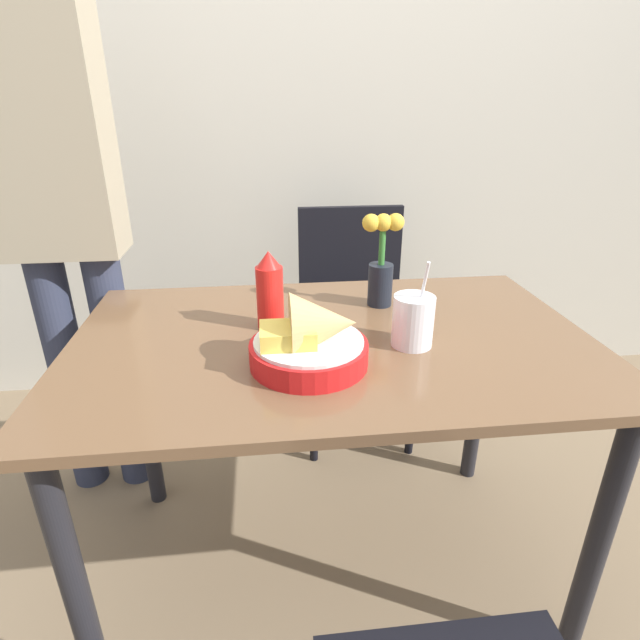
{
  "coord_description": "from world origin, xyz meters",
  "views": [
    {
      "loc": [
        -0.15,
        -1.03,
        1.23
      ],
      "look_at": [
        -0.03,
        -0.04,
        0.79
      ],
      "focal_mm": 28.0,
      "sensor_mm": 36.0,
      "label": 1
    }
  ],
  "objects": [
    {
      "name": "person_standing",
      "position": [
        -0.71,
        0.44,
        0.98
      ],
      "size": [
        0.32,
        0.19,
        1.69
      ],
      "color": "#2D3347",
      "rests_on": "ground_plane"
    },
    {
      "name": "dining_table",
      "position": [
        0.0,
        0.0,
        0.62
      ],
      "size": [
        1.2,
        0.75,
        0.73
      ],
      "color": "brown",
      "rests_on": "ground_plane"
    },
    {
      "name": "wall_window",
      "position": [
        0.0,
        1.12,
        1.3
      ],
      "size": [
        7.0,
        0.06,
        2.6
      ],
      "color": "#B7B2A3",
      "rests_on": "ground_plane"
    },
    {
      "name": "ketchup_bottle",
      "position": [
        -0.14,
        0.07,
        0.82
      ],
      "size": [
        0.06,
        0.06,
        0.19
      ],
      "color": "red",
      "rests_on": "dining_table"
    },
    {
      "name": "chair_far_window",
      "position": [
        0.18,
        0.73,
        0.51
      ],
      "size": [
        0.4,
        0.4,
        0.86
      ],
      "color": "black",
      "rests_on": "ground_plane"
    },
    {
      "name": "ground_plane",
      "position": [
        0.0,
        0.0,
        0.0
      ],
      "size": [
        12.0,
        12.0,
        0.0
      ],
      "primitive_type": "plane",
      "color": "#7A664C"
    },
    {
      "name": "food_basket",
      "position": [
        -0.06,
        -0.13,
        0.78
      ],
      "size": [
        0.25,
        0.25,
        0.16
      ],
      "color": "red",
      "rests_on": "dining_table"
    },
    {
      "name": "flower_vase",
      "position": [
        0.15,
        0.18,
        0.84
      ],
      "size": [
        0.11,
        0.06,
        0.24
      ],
      "color": "black",
      "rests_on": "dining_table"
    },
    {
      "name": "drink_cup",
      "position": [
        0.17,
        -0.06,
        0.78
      ],
      "size": [
        0.09,
        0.09,
        0.2
      ],
      "color": "silver",
      "rests_on": "dining_table"
    }
  ]
}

